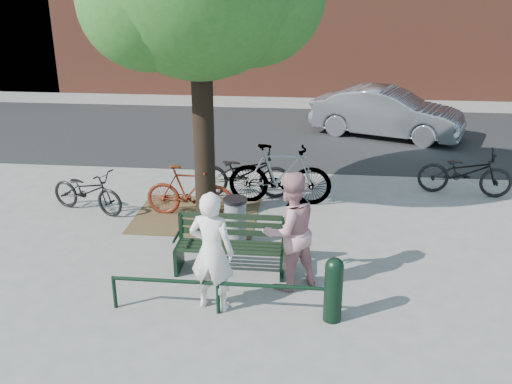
# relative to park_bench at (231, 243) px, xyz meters

# --- Properties ---
(ground) EXTENTS (90.00, 90.00, 0.00)m
(ground) POSITION_rel_park_bench_xyz_m (0.00, -0.08, -0.48)
(ground) COLOR gray
(ground) RESTS_ON ground
(dirt_pit) EXTENTS (2.40, 2.00, 0.02)m
(dirt_pit) POSITION_rel_park_bench_xyz_m (-1.00, 2.12, -0.47)
(dirt_pit) COLOR brown
(dirt_pit) RESTS_ON ground
(road) EXTENTS (40.00, 7.00, 0.01)m
(road) POSITION_rel_park_bench_xyz_m (0.00, 8.42, -0.47)
(road) COLOR black
(road) RESTS_ON ground
(park_bench) EXTENTS (1.74, 0.54, 0.97)m
(park_bench) POSITION_rel_park_bench_xyz_m (0.00, 0.00, 0.00)
(park_bench) COLOR black
(park_bench) RESTS_ON ground
(guard_railing) EXTENTS (3.06, 0.06, 0.51)m
(guard_railing) POSITION_rel_park_bench_xyz_m (0.00, -1.28, -0.08)
(guard_railing) COLOR black
(guard_railing) RESTS_ON ground
(person_left) EXTENTS (0.72, 0.55, 1.78)m
(person_left) POSITION_rel_park_bench_xyz_m (-0.10, -1.13, 0.41)
(person_left) COLOR silver
(person_left) RESTS_ON ground
(person_right) EXTENTS (1.14, 1.08, 1.85)m
(person_right) POSITION_rel_park_bench_xyz_m (0.95, -0.40, 0.45)
(person_right) COLOR tan
(person_right) RESTS_ON ground
(bollard) EXTENTS (0.26, 0.26, 0.96)m
(bollard) POSITION_rel_park_bench_xyz_m (1.60, -1.28, 0.03)
(bollard) COLOR black
(bollard) RESTS_ON ground
(litter_bin) EXTENTS (0.42, 0.42, 0.86)m
(litter_bin) POSITION_rel_park_bench_xyz_m (-0.05, 0.96, -0.04)
(litter_bin) COLOR gray
(litter_bin) RESTS_ON ground
(bicycle_a) EXTENTS (1.79, 1.11, 0.89)m
(bicycle_a) POSITION_rel_park_bench_xyz_m (-3.21, 2.12, -0.03)
(bicycle_a) COLOR black
(bicycle_a) RESTS_ON ground
(bicycle_b) EXTENTS (1.75, 0.53, 1.04)m
(bicycle_b) POSITION_rel_park_bench_xyz_m (-1.12, 2.12, 0.04)
(bicycle_b) COLOR #541A0C
(bicycle_b) RESTS_ON ground
(bicycle_c) EXTENTS (2.09, 0.79, 1.09)m
(bicycle_c) POSITION_rel_park_bench_xyz_m (-0.19, 3.26, 0.06)
(bicycle_c) COLOR black
(bicycle_c) RESTS_ON ground
(bicycle_d) EXTENTS (2.14, 0.62, 1.28)m
(bicycle_d) POSITION_rel_park_bench_xyz_m (0.61, 2.94, 0.16)
(bicycle_d) COLOR gray
(bicycle_d) RESTS_ON ground
(bicycle_e) EXTENTS (2.03, 0.98, 1.02)m
(bicycle_e) POSITION_rel_park_bench_xyz_m (4.55, 3.87, 0.03)
(bicycle_e) COLOR black
(bicycle_e) RESTS_ON ground
(parked_car) EXTENTS (4.59, 2.94, 1.43)m
(parked_car) POSITION_rel_park_bench_xyz_m (3.39, 8.50, 0.24)
(parked_car) COLOR gray
(parked_car) RESTS_ON ground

